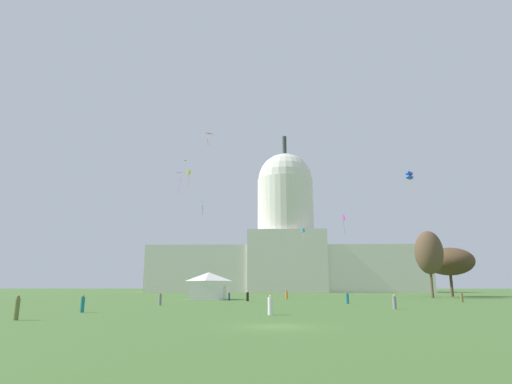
{
  "coord_description": "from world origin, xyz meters",
  "views": [
    {
      "loc": [
        -0.22,
        -27.04,
        2.43
      ],
      "look_at": [
        -5.06,
        102.0,
        31.49
      ],
      "focal_mm": 29.41,
      "sensor_mm": 36.0,
      "label": 1
    }
  ],
  "objects_px": {
    "person_teal_front_left": "(83,304)",
    "kite_white_mid": "(259,215)",
    "kite_blue_mid": "(409,176)",
    "tree_east_far": "(449,262)",
    "kite_cyan_mid": "(303,231)",
    "person_navy_mid_center": "(229,296)",
    "person_grey_edge_east": "(160,300)",
    "kite_violet_low": "(283,240)",
    "event_tent": "(208,286)",
    "tree_east_mid": "(429,253)",
    "person_olive_deep_crowd": "(17,308)",
    "person_orange_back_center": "(287,295)",
    "capitol_building": "(286,247)",
    "person_teal_lawn_far_left": "(347,299)",
    "kite_green_high": "(185,161)",
    "kite_yellow_mid": "(189,173)",
    "kite_magenta_mid": "(344,219)",
    "kite_pink_mid": "(180,176)",
    "person_grey_mid_right": "(394,302)",
    "person_black_lawn_far_right": "(248,296)",
    "person_white_near_tree_west": "(270,306)",
    "kite_turquoise_mid": "(203,204)",
    "kite_orange_high": "(208,136)",
    "person_olive_mid_left": "(462,297)"
  },
  "relations": [
    {
      "from": "person_teal_front_left",
      "to": "kite_white_mid",
      "type": "height_order",
      "value": "kite_white_mid"
    },
    {
      "from": "kite_white_mid",
      "to": "kite_blue_mid",
      "type": "xyz_separation_m",
      "value": [
        27.97,
        -80.89,
        -6.96
      ]
    },
    {
      "from": "tree_east_far",
      "to": "kite_cyan_mid",
      "type": "height_order",
      "value": "kite_cyan_mid"
    },
    {
      "from": "person_teal_front_left",
      "to": "kite_white_mid",
      "type": "distance_m",
      "value": 114.46
    },
    {
      "from": "person_navy_mid_center",
      "to": "person_grey_edge_east",
      "type": "xyz_separation_m",
      "value": [
        -7.18,
        -18.21,
        0.02
      ]
    },
    {
      "from": "kite_white_mid",
      "to": "kite_violet_low",
      "type": "xyz_separation_m",
      "value": [
        7.97,
        -16.38,
        -10.91
      ]
    },
    {
      "from": "event_tent",
      "to": "tree_east_mid",
      "type": "bearing_deg",
      "value": 14.33
    },
    {
      "from": "kite_cyan_mid",
      "to": "person_navy_mid_center",
      "type": "bearing_deg",
      "value": -27.73
    },
    {
      "from": "person_olive_deep_crowd",
      "to": "kite_blue_mid",
      "type": "distance_m",
      "value": 60.73
    },
    {
      "from": "person_orange_back_center",
      "to": "capitol_building",
      "type": "bearing_deg",
      "value": 11.51
    },
    {
      "from": "person_teal_lawn_far_left",
      "to": "kite_green_high",
      "type": "relative_size",
      "value": 1.23
    },
    {
      "from": "kite_yellow_mid",
      "to": "kite_magenta_mid",
      "type": "xyz_separation_m",
      "value": [
        39.57,
        4.08,
        -11.62
      ]
    },
    {
      "from": "person_teal_lawn_far_left",
      "to": "tree_east_far",
      "type": "bearing_deg",
      "value": 80.55
    },
    {
      "from": "kite_pink_mid",
      "to": "event_tent",
      "type": "bearing_deg",
      "value": 173.74
    },
    {
      "from": "person_grey_edge_east",
      "to": "person_orange_back_center",
      "type": "distance_m",
      "value": 32.36
    },
    {
      "from": "person_orange_back_center",
      "to": "kite_violet_low",
      "type": "bearing_deg",
      "value": 12.64
    },
    {
      "from": "person_grey_mid_right",
      "to": "person_orange_back_center",
      "type": "distance_m",
      "value": 36.93
    },
    {
      "from": "person_orange_back_center",
      "to": "kite_white_mid",
      "type": "height_order",
      "value": "kite_white_mid"
    },
    {
      "from": "tree_east_mid",
      "to": "kite_pink_mid",
      "type": "height_order",
      "value": "kite_pink_mid"
    },
    {
      "from": "person_teal_front_left",
      "to": "person_black_lawn_far_right",
      "type": "bearing_deg",
      "value": -81.8
    },
    {
      "from": "person_navy_mid_center",
      "to": "person_white_near_tree_west",
      "type": "bearing_deg",
      "value": 118.87
    },
    {
      "from": "tree_east_far",
      "to": "kite_magenta_mid",
      "type": "distance_m",
      "value": 26.74
    },
    {
      "from": "capitol_building",
      "to": "kite_yellow_mid",
      "type": "relative_size",
      "value": 27.13
    },
    {
      "from": "person_navy_mid_center",
      "to": "kite_white_mid",
      "type": "distance_m",
      "value": 81.54
    },
    {
      "from": "kite_violet_low",
      "to": "person_olive_deep_crowd",
      "type": "bearing_deg",
      "value": -151.75
    },
    {
      "from": "kite_white_mid",
      "to": "kite_turquoise_mid",
      "type": "xyz_separation_m",
      "value": [
        -16.7,
        -25.02,
        -0.72
      ]
    },
    {
      "from": "person_black_lawn_far_right",
      "to": "kite_white_mid",
      "type": "distance_m",
      "value": 83.63
    },
    {
      "from": "kite_white_mid",
      "to": "kite_cyan_mid",
      "type": "xyz_separation_m",
      "value": [
        15.77,
        -0.58,
        -5.87
      ]
    },
    {
      "from": "capitol_building",
      "to": "kite_magenta_mid",
      "type": "bearing_deg",
      "value": -80.28
    },
    {
      "from": "capitol_building",
      "to": "kite_orange_high",
      "type": "bearing_deg",
      "value": -103.99
    },
    {
      "from": "person_black_lawn_far_right",
      "to": "kite_yellow_mid",
      "type": "height_order",
      "value": "kite_yellow_mid"
    },
    {
      "from": "event_tent",
      "to": "kite_magenta_mid",
      "type": "height_order",
      "value": "kite_magenta_mid"
    },
    {
      "from": "kite_yellow_mid",
      "to": "kite_violet_low",
      "type": "relative_size",
      "value": 1.26
    },
    {
      "from": "kite_green_high",
      "to": "capitol_building",
      "type": "bearing_deg",
      "value": 85.23
    },
    {
      "from": "kite_green_high",
      "to": "kite_blue_mid",
      "type": "relative_size",
      "value": 0.36
    },
    {
      "from": "kite_yellow_mid",
      "to": "kite_orange_high",
      "type": "bearing_deg",
      "value": -20.06
    },
    {
      "from": "capitol_building",
      "to": "kite_cyan_mid",
      "type": "xyz_separation_m",
      "value": [
        5.25,
        -28.73,
        3.19
      ]
    },
    {
      "from": "person_teal_front_left",
      "to": "kite_turquoise_mid",
      "type": "xyz_separation_m",
      "value": [
        -3.15,
        85.37,
        26.33
      ]
    },
    {
      "from": "event_tent",
      "to": "person_olive_mid_left",
      "type": "distance_m",
      "value": 42.92
    },
    {
      "from": "person_navy_mid_center",
      "to": "kite_green_high",
      "type": "height_order",
      "value": "kite_green_high"
    },
    {
      "from": "person_grey_edge_east",
      "to": "person_orange_back_center",
      "type": "bearing_deg",
      "value": 175.6
    },
    {
      "from": "kite_green_high",
      "to": "kite_blue_mid",
      "type": "xyz_separation_m",
      "value": [
        54.08,
        -70.98,
        -24.85
      ]
    },
    {
      "from": "person_olive_mid_left",
      "to": "person_olive_deep_crowd",
      "type": "bearing_deg",
      "value": -53.15
    },
    {
      "from": "kite_turquoise_mid",
      "to": "kite_blue_mid",
      "type": "height_order",
      "value": "kite_turquoise_mid"
    },
    {
      "from": "tree_east_far",
      "to": "kite_green_high",
      "type": "bearing_deg",
      "value": 152.93
    },
    {
      "from": "person_teal_lawn_far_left",
      "to": "kite_blue_mid",
      "type": "bearing_deg",
      "value": 60.61
    },
    {
      "from": "capitol_building",
      "to": "kite_cyan_mid",
      "type": "height_order",
      "value": "capitol_building"
    },
    {
      "from": "capitol_building",
      "to": "person_grey_edge_east",
      "type": "distance_m",
      "value": 126.22
    },
    {
      "from": "person_orange_back_center",
      "to": "kite_yellow_mid",
      "type": "height_order",
      "value": "kite_yellow_mid"
    },
    {
      "from": "event_tent",
      "to": "person_olive_mid_left",
      "type": "bearing_deg",
      "value": -16.4
    }
  ]
}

